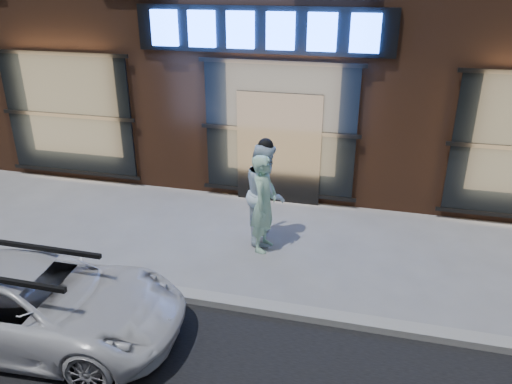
% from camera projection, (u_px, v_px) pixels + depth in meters
% --- Properties ---
extents(ground, '(90.00, 90.00, 0.00)m').
position_uv_depth(ground, '(224.00, 305.00, 7.57)').
color(ground, slate).
rests_on(ground, ground).
extents(curb, '(60.00, 0.25, 0.12)m').
position_uv_depth(curb, '(224.00, 301.00, 7.54)').
color(curb, gray).
rests_on(curb, ground).
extents(man_bowtie, '(0.50, 0.70, 1.80)m').
position_uv_depth(man_bowtie, '(264.00, 203.00, 8.78)').
color(man_bowtie, '#ACE2B4').
rests_on(man_bowtie, ground).
extents(man_cap, '(0.88, 1.04, 1.89)m').
position_uv_depth(man_cap, '(265.00, 193.00, 9.10)').
color(man_cap, white).
rests_on(man_cap, ground).
extents(white_suv, '(4.10, 2.12, 1.10)m').
position_uv_depth(white_suv, '(37.00, 303.00, 6.70)').
color(white_suv, silver).
rests_on(white_suv, ground).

